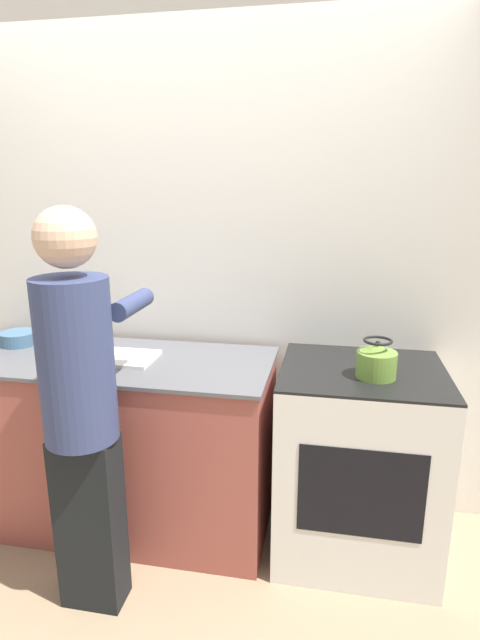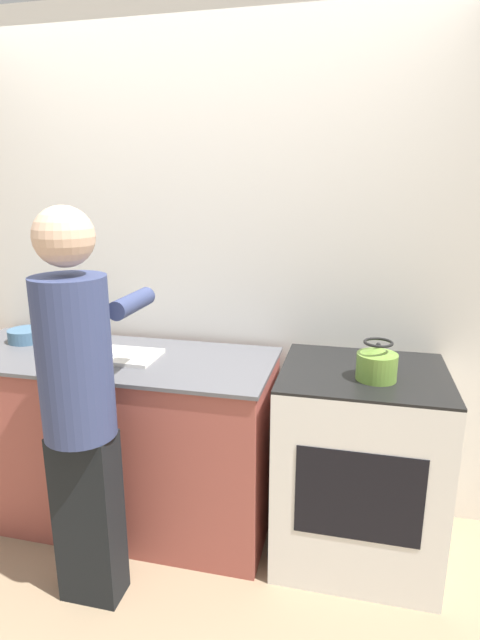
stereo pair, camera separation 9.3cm
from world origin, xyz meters
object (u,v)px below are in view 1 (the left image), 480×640
person (81,399)px  knife (112,356)px  oven (357,461)px  cutting_board (122,358)px  kettle (376,361)px  canister_jar (67,329)px

person → knife: 0.50m
oven → person: 1.29m
cutting_board → kettle: (1.18, -0.07, 0.09)m
cutting_board → canister_jar: 0.41m
cutting_board → kettle: bearing=-3.5°
oven → canister_jar: 1.60m
person → knife: (-0.10, 0.49, 0.00)m
oven → person: size_ratio=0.56×
person → knife: person is taller
oven → knife: bearing=-178.2°
person → cutting_board: person is taller
canister_jar → knife: bearing=-29.2°
person → kettle: size_ratio=9.68×
cutting_board → knife: bearing=-154.1°
person → canister_jar: bearing=122.4°
cutting_board → person: bearing=-83.9°
person → knife: size_ratio=7.87×
knife → cutting_board: bearing=-0.3°
knife → canister_jar: canister_jar is taller
knife → kettle: bearing=-28.6°
oven → person: bearing=-154.0°
cutting_board → knife: (-0.05, -0.02, 0.01)m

